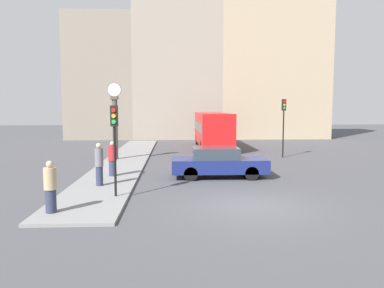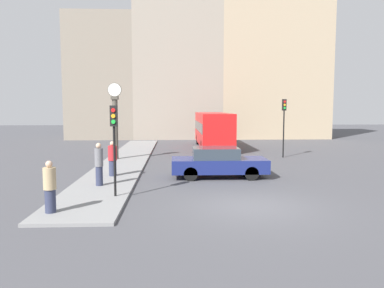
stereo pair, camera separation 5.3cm
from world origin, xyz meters
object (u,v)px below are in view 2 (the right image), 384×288
(street_clock, at_px, (115,122))
(pedestrian_red_top, at_px, (113,159))
(traffic_light_near, at_px, (114,131))
(traffic_light_far, at_px, (284,116))
(bus_distant, at_px, (213,128))
(pedestrian_tan_coat, at_px, (50,187))
(pedestrian_grey_jacket, at_px, (99,164))
(sedan_car, at_px, (218,162))

(street_clock, distance_m, pedestrian_red_top, 6.24)
(traffic_light_near, bearing_deg, traffic_light_far, 49.31)
(bus_distant, relative_size, pedestrian_red_top, 5.79)
(bus_distant, bearing_deg, pedestrian_tan_coat, -109.97)
(pedestrian_red_top, bearing_deg, traffic_light_far, 33.87)
(traffic_light_far, xyz_separation_m, pedestrian_tan_coat, (-11.27, -13.26, -1.90))
(pedestrian_grey_jacket, bearing_deg, bus_distant, 67.60)
(traffic_light_near, height_order, traffic_light_far, traffic_light_far)
(sedan_car, relative_size, pedestrian_tan_coat, 2.79)
(sedan_car, height_order, pedestrian_tan_coat, pedestrian_tan_coat)
(street_clock, distance_m, pedestrian_tan_coat, 12.40)
(pedestrian_red_top, bearing_deg, bus_distant, 64.92)
(sedan_car, relative_size, pedestrian_red_top, 2.74)
(sedan_car, height_order, bus_distant, bus_distant)
(sedan_car, xyz_separation_m, pedestrian_grey_jacket, (-5.30, -2.17, 0.27))
(traffic_light_near, bearing_deg, pedestrian_grey_jacket, 116.63)
(bus_distant, relative_size, pedestrian_grey_jacket, 5.37)
(traffic_light_far, xyz_separation_m, pedestrian_red_top, (-10.37, -6.96, -1.89))
(street_clock, bearing_deg, pedestrian_tan_coat, -90.55)
(street_clock, relative_size, pedestrian_red_top, 2.89)
(street_clock, bearing_deg, pedestrian_grey_jacket, -85.88)
(pedestrian_grey_jacket, bearing_deg, traffic_light_far, 41.11)
(bus_distant, relative_size, pedestrian_tan_coat, 5.90)
(traffic_light_far, bearing_deg, street_clock, -175.09)
(pedestrian_grey_jacket, bearing_deg, pedestrian_red_top, 85.12)
(traffic_light_near, relative_size, pedestrian_red_top, 2.01)
(traffic_light_near, xyz_separation_m, pedestrian_grey_jacket, (-0.97, 1.94, -1.51))
(traffic_light_far, xyz_separation_m, pedestrian_grey_jacket, (-10.56, -9.21, -1.80))
(sedan_car, bearing_deg, traffic_light_near, -136.49)
(traffic_light_far, relative_size, pedestrian_tan_coat, 2.40)
(sedan_car, xyz_separation_m, bus_distant, (1.09, 13.32, 0.93))
(pedestrian_grey_jacket, distance_m, pedestrian_red_top, 2.27)
(pedestrian_grey_jacket, relative_size, pedestrian_red_top, 1.08)
(sedan_car, xyz_separation_m, pedestrian_red_top, (-5.10, 0.09, 0.19))
(bus_distant, bearing_deg, traffic_light_far, -56.36)
(street_clock, relative_size, pedestrian_grey_jacket, 2.68)
(traffic_light_near, relative_size, traffic_light_far, 0.85)
(sedan_car, xyz_separation_m, pedestrian_tan_coat, (-6.01, -6.22, 0.18))
(sedan_car, bearing_deg, pedestrian_tan_coat, -134.03)
(sedan_car, bearing_deg, traffic_light_far, 53.25)
(pedestrian_grey_jacket, bearing_deg, street_clock, 94.12)
(traffic_light_near, distance_m, street_clock, 10.31)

